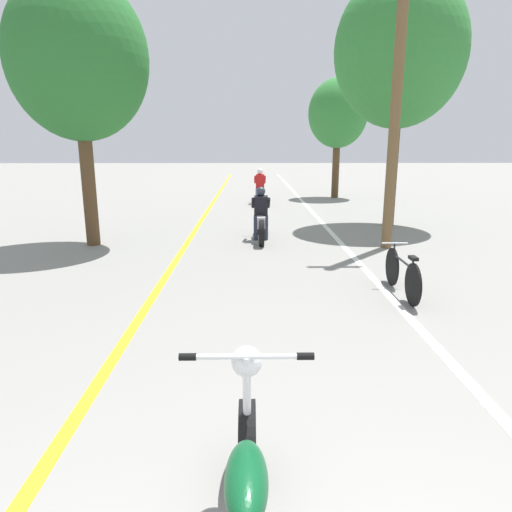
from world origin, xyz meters
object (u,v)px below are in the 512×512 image
Objects in this scene: roadside_tree_right_near at (400,51)px; roadside_tree_right_far at (338,114)px; roadside_tree_left at (78,60)px; bicycle_parked at (402,274)px; motorcycle_rider_lead at (261,220)px; motorcycle_foreground at (247,504)px; utility_pole at (397,83)px; motorcycle_rider_far at (260,190)px.

roadside_tree_right_near reaches higher than roadside_tree_right_far.
bicycle_parked is at bearing -31.80° from roadside_tree_left.
motorcycle_rider_lead is 1.26× the size of bicycle_parked.
roadside_tree_right_near is 6.28m from motorcycle_rider_lead.
roadside_tree_left is at bearing 113.37° from motorcycle_foreground.
bicycle_parked is (-0.78, -3.49, -3.34)m from utility_pole.
utility_pole is 4.23× the size of bicycle_parked.
roadside_tree_right_near is at bearing -87.72° from roadside_tree_right_far.
motorcycle_rider_far is at bearing -147.41° from roadside_tree_right_far.
motorcycle_rider_lead is (-3.64, -9.58, -3.19)m from roadside_tree_right_far.
utility_pole is at bearing 77.48° from bicycle_parked.
motorcycle_foreground is 5.52m from bicycle_parked.
roadside_tree_right_near is (0.97, 3.11, 1.22)m from utility_pole.
bicycle_parked is (-1.45, -14.04, -3.34)m from roadside_tree_right_far.
roadside_tree_left is (-7.76, -10.13, 0.53)m from roadside_tree_right_far.
motorcycle_rider_far is at bearing 126.19° from roadside_tree_right_near.
motorcycle_foreground is at bearing -110.15° from roadside_tree_right_near.
roadside_tree_right_near is 13.07m from motorcycle_foreground.
roadside_tree_right_near is 1.34× the size of roadside_tree_right_far.
roadside_tree_right_far is 10.73m from motorcycle_rider_lead.
motorcycle_foreground is at bearing -101.72° from roadside_tree_right_far.
utility_pole is 3.38× the size of motorcycle_foreground.
motorcycle_rider_far is at bearing 88.53° from motorcycle_foreground.
motorcycle_rider_lead is (-2.97, 0.96, -3.19)m from utility_pole.
utility_pole is 1.37× the size of roadside_tree_right_far.
roadside_tree_right_far is 5.22m from motorcycle_rider_far.
roadside_tree_left is 5.57m from motorcycle_rider_lead.
roadside_tree_right_near reaches higher than motorcycle_rider_lead.
motorcycle_rider_lead is at bearing 88.19° from motorcycle_foreground.
roadside_tree_right_near reaches higher than roadside_tree_left.
roadside_tree_left is 8.37m from bicycle_parked.
roadside_tree_right_far is 14.50m from bicycle_parked.
roadside_tree_right_far is at bearing 86.35° from utility_pole.
utility_pole is 1.19× the size of roadside_tree_left.
roadside_tree_right_far reaches higher than motorcycle_rider_lead.
motorcycle_foreground is at bearing -116.77° from bicycle_parked.
motorcycle_rider_lead is at bearing -151.41° from roadside_tree_right_near.
roadside_tree_right_far is (0.67, 10.55, -0.00)m from utility_pole.
roadside_tree_right_far is 3.07× the size of bicycle_parked.
motorcycle_rider_far is (-2.83, 8.30, -3.15)m from utility_pole.
motorcycle_foreground is 0.99× the size of motorcycle_rider_far.
roadside_tree_right_far is 2.43× the size of motorcycle_rider_far.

